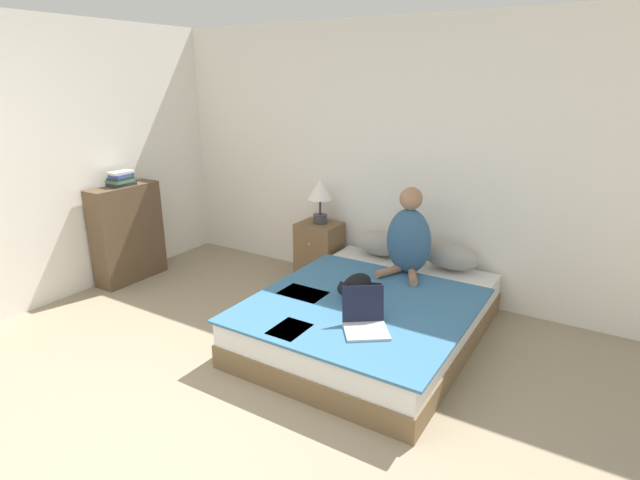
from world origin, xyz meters
The scene contains 13 objects.
ground_plane centered at (0.00, 0.00, 0.00)m, with size 16.00×16.00×0.00m, color gray.
wall_back centered at (0.00, 3.14, 1.27)m, with size 5.93×0.05×2.55m.
wall_side centered at (-2.49, 1.56, 1.27)m, with size 0.05×4.12×2.55m.
bed centered at (0.39, 2.04, 0.19)m, with size 1.61×2.06×0.38m.
pillow_near centered at (0.04, 2.92, 0.49)m, with size 0.50×0.26×0.23m.
pillow_far centered at (0.74, 2.92, 0.49)m, with size 0.50×0.26×0.23m.
person_sitting centered at (0.44, 2.62, 0.71)m, with size 0.40×0.39×0.77m.
cat_tabby centered at (0.28, 1.96, 0.47)m, with size 0.22×0.47×0.17m.
laptop_open centered at (0.59, 1.50, 0.44)m, with size 0.42×0.43×0.27m.
nightstand centered at (-0.65, 2.89, 0.30)m, with size 0.42×0.37×0.60m.
table_lamp centered at (-0.64, 2.91, 0.92)m, with size 0.26×0.26×0.45m.
bookshelf centered at (-2.31, 1.84, 0.50)m, with size 0.25×0.72×1.00m.
book_stack_top centered at (-2.31, 1.84, 1.06)m, with size 0.20×0.24×0.14m.
Camera 1 is at (1.95, -1.27, 2.03)m, focal length 28.00 mm.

